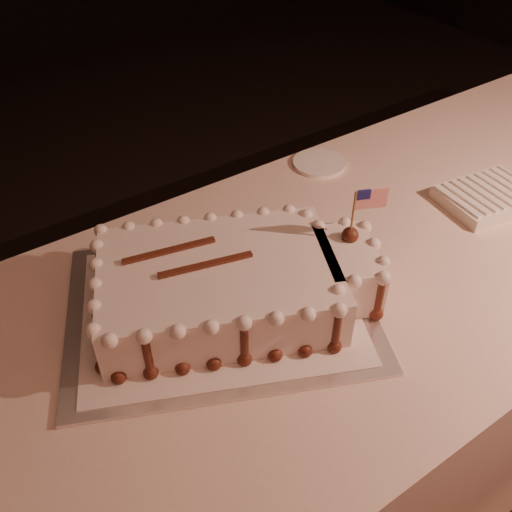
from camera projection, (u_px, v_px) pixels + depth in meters
banquet_table at (366, 359)px, 1.43m from camera, size 2.40×0.80×0.75m
cake_board at (220, 307)px, 1.04m from camera, size 0.67×0.60×0.01m
doily at (220, 305)px, 1.04m from camera, size 0.60×0.54×0.00m
sheet_cake at (235, 284)px, 1.01m from camera, size 0.54×0.43×0.21m
napkin_stack at (488, 196)px, 1.29m from camera, size 0.23×0.18×0.03m
side_plate at (319, 163)px, 1.42m from camera, size 0.13×0.13×0.01m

